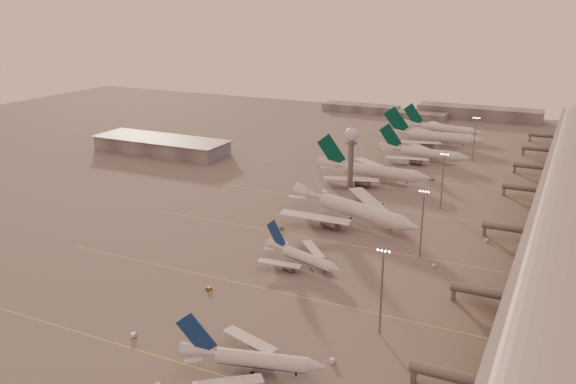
% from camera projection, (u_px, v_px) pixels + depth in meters
% --- Properties ---
extents(ground, '(700.00, 700.00, 0.00)m').
position_uv_depth(ground, '(199.00, 290.00, 188.14)').
color(ground, '#4E4C4C').
rests_on(ground, ground).
extents(taxiway_markings, '(180.00, 185.25, 0.02)m').
position_uv_depth(taxiway_markings, '(353.00, 244.00, 223.67)').
color(taxiway_markings, '#EAD852').
rests_on(taxiway_markings, ground).
extents(hangar, '(82.00, 27.00, 8.50)m').
position_uv_depth(hangar, '(161.00, 145.00, 356.88)').
color(hangar, '#5C5E63').
rests_on(hangar, ground).
extents(radar_tower, '(6.40, 6.40, 31.10)m').
position_uv_depth(radar_tower, '(351.00, 146.00, 282.65)').
color(radar_tower, slate).
rests_on(radar_tower, ground).
extents(mast_a, '(3.60, 0.56, 25.00)m').
position_uv_depth(mast_a, '(382.00, 287.00, 159.84)').
color(mast_a, slate).
rests_on(mast_a, ground).
extents(mast_b, '(3.60, 0.56, 25.00)m').
position_uv_depth(mast_b, '(422.00, 220.00, 208.26)').
color(mast_b, slate).
rests_on(mast_b, ground).
extents(mast_c, '(3.60, 0.56, 25.00)m').
position_uv_depth(mast_c, '(443.00, 178.00, 257.51)').
color(mast_c, slate).
rests_on(mast_c, ground).
extents(mast_d, '(3.60, 0.56, 25.00)m').
position_uv_depth(mast_d, '(475.00, 137.00, 335.52)').
color(mast_d, slate).
rests_on(mast_d, ground).
extents(distant_horizon, '(165.00, 37.50, 9.00)m').
position_uv_depth(distant_horizon, '(441.00, 112.00, 464.72)').
color(distant_horizon, '#5C5E63').
rests_on(distant_horizon, ground).
extents(narrowbody_near, '(36.06, 28.42, 14.35)m').
position_uv_depth(narrowbody_near, '(251.00, 361.00, 146.15)').
color(narrowbody_near, silver).
rests_on(narrowbody_near, ground).
extents(narrowbody_mid, '(32.32, 25.38, 13.05)m').
position_uv_depth(narrowbody_mid, '(302.00, 258.00, 205.02)').
color(narrowbody_mid, silver).
rests_on(narrowbody_mid, ground).
extents(widebody_white, '(61.44, 48.37, 22.60)m').
position_uv_depth(widebody_white, '(353.00, 212.00, 245.78)').
color(widebody_white, silver).
rests_on(widebody_white, ground).
extents(greentail_a, '(59.37, 47.90, 21.56)m').
position_uv_depth(greentail_a, '(373.00, 174.00, 300.34)').
color(greentail_a, silver).
rests_on(greentail_a, ground).
extents(greentail_b, '(52.68, 42.37, 19.15)m').
position_uv_depth(greentail_b, '(423.00, 155.00, 338.45)').
color(greentail_b, silver).
rests_on(greentail_b, ground).
extents(greentail_c, '(61.89, 49.96, 22.47)m').
position_uv_depth(greentail_c, '(433.00, 139.00, 375.09)').
color(greentail_c, silver).
rests_on(greentail_c, ground).
extents(greentail_d, '(53.93, 43.28, 19.66)m').
position_uv_depth(greentail_d, '(442.00, 130.00, 401.39)').
color(greentail_d, silver).
rests_on(greentail_d, ground).
extents(gsv_truck_a, '(6.41, 5.04, 2.48)m').
position_uv_depth(gsv_truck_a, '(135.00, 333.00, 161.77)').
color(gsv_truck_a, white).
rests_on(gsv_truck_a, ground).
extents(gsv_catering_a, '(6.13, 4.51, 4.60)m').
position_uv_depth(gsv_catering_a, '(333.00, 355.00, 149.84)').
color(gsv_catering_a, white).
rests_on(gsv_catering_a, ground).
extents(gsv_tug_mid, '(4.11, 3.61, 1.01)m').
position_uv_depth(gsv_tug_mid, '(209.00, 289.00, 188.12)').
color(gsv_tug_mid, '#BE8516').
rests_on(gsv_tug_mid, ground).
extents(gsv_truck_b, '(5.35, 3.73, 2.04)m').
position_uv_depth(gsv_truck_b, '(435.00, 264.00, 204.27)').
color(gsv_truck_b, white).
rests_on(gsv_truck_b, ground).
extents(gsv_truck_c, '(6.57, 3.73, 2.51)m').
position_uv_depth(gsv_truck_c, '(283.00, 226.00, 237.85)').
color(gsv_truck_c, '#585A5D').
rests_on(gsv_truck_c, ground).
extents(gsv_catering_b, '(5.50, 3.65, 4.15)m').
position_uv_depth(gsv_catering_b, '(487.00, 237.00, 225.10)').
color(gsv_catering_b, white).
rests_on(gsv_catering_b, ground).
extents(gsv_tug_far, '(3.43, 4.23, 1.05)m').
position_uv_depth(gsv_tug_far, '(381.00, 204.00, 266.51)').
color(gsv_tug_far, white).
rests_on(gsv_tug_far, ground).
extents(gsv_truck_d, '(2.91, 4.96, 1.89)m').
position_uv_depth(gsv_truck_d, '(298.00, 182.00, 295.94)').
color(gsv_truck_d, white).
rests_on(gsv_truck_d, ground).
extents(gsv_tug_hangar, '(3.76, 2.42, 1.03)m').
position_uv_depth(gsv_tug_hangar, '(432.00, 180.00, 302.19)').
color(gsv_tug_hangar, '#BE8516').
rests_on(gsv_tug_hangar, ground).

